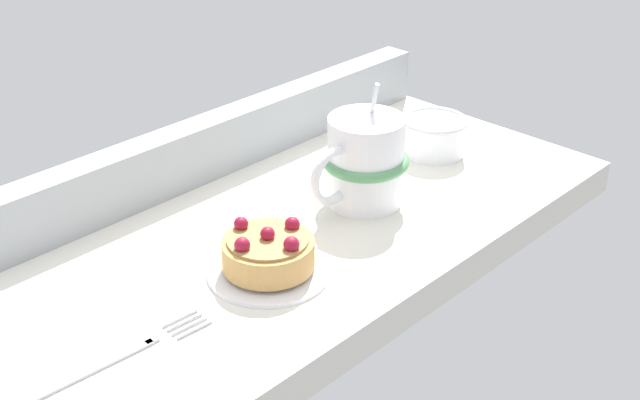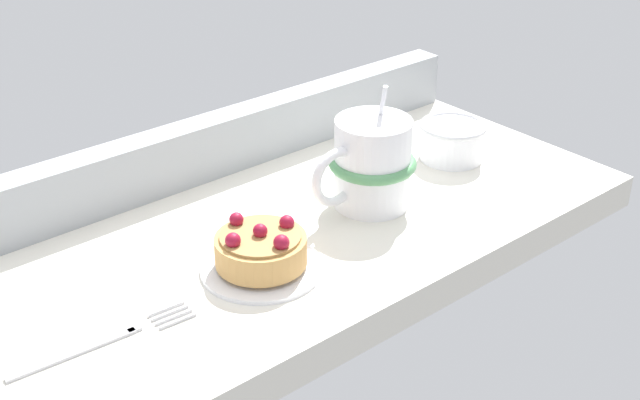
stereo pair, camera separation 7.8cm
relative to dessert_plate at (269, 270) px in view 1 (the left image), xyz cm
name	(u,v)px [view 1 (the left image)]	position (x,y,z in cm)	size (l,w,h in cm)	color
ground_plane	(290,241)	(7.55, 4.97, -2.26)	(73.02, 33.73, 3.69)	silver
window_rail_back	(194,153)	(7.55, 20.06, 2.92)	(71.56, 3.55, 6.67)	#9EA3A8
dessert_plate	(269,270)	(0.00, 0.00, 0.00)	(11.60, 11.60, 0.88)	white
raspberry_tart	(268,251)	(0.00, -0.01, 2.05)	(8.65, 8.65, 4.16)	tan
coffee_mug	(364,162)	(16.54, 2.82, 4.47)	(12.86, 9.29, 13.13)	white
dessert_fork	(124,353)	(-16.48, -0.44, -0.11)	(16.35, 2.71, 0.60)	#B7B7BC
sugar_bowl	(436,135)	(31.81, 4.68, 1.96)	(7.93, 7.93, 4.47)	white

